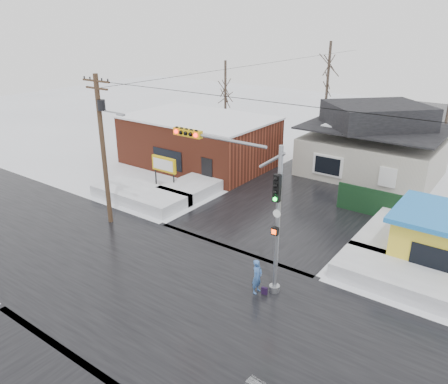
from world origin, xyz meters
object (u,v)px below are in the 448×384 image
Objects in this scene: kiosk at (440,239)px; pedestrian at (257,277)px; traffic_signal at (248,193)px; utility_pole at (103,142)px; marquee_sign at (164,165)px.

kiosk is 2.76× the size of pedestrian.
traffic_signal is 10.39m from utility_pole.
pedestrian is at bearing -5.36° from utility_pole.
utility_pole reaches higher than kiosk.
traffic_signal reaches higher than marquee_sign.
utility_pole is (-10.36, 0.53, 0.57)m from traffic_signal.
traffic_signal is 1.52× the size of kiosk.
pedestrian is (11.32, -1.06, -4.28)m from utility_pole.
kiosk reaches higher than pedestrian.
utility_pole is 1.96× the size of kiosk.
utility_pole is at bearing 177.05° from traffic_signal.
traffic_signal is 3.86m from pedestrian.
traffic_signal is 0.78× the size of utility_pole.
pedestrian is at bearing -29.66° from marquee_sign.
kiosk is (7.07, 7.03, -3.08)m from traffic_signal.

